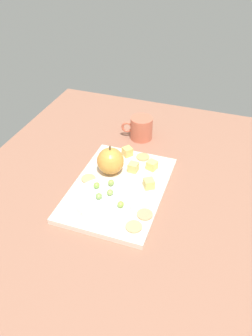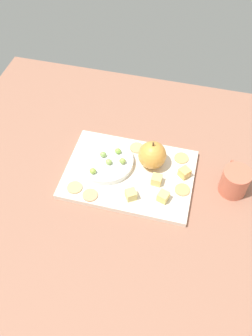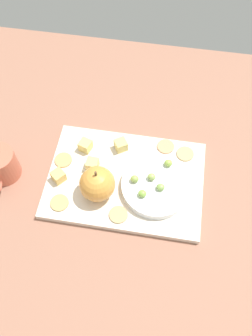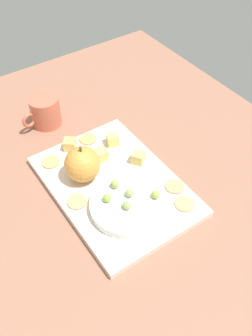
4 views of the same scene
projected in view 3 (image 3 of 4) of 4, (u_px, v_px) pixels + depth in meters
The scene contains 20 objects.
table at pixel (126, 179), 85.84cm from camera, with size 112.19×92.71×3.62cm, color #9C6751.
platter at pixel (125, 180), 82.80cm from camera, with size 35.78×25.05×1.59cm, color #EFE0CC.
serving_dish at pixel (156, 186), 79.99cm from camera, with size 15.62×15.62×1.90cm, color white.
apple_whole at pixel (97, 184), 76.90cm from camera, with size 7.87×7.87×7.87cm, color gold.
apple_stem at pixel (96, 174), 72.98cm from camera, with size 0.50×0.50×1.20cm, color brown.
cheese_cube_0 at pixel (121, 145), 85.16cm from camera, with size 2.67×2.67×2.67cm, color #E0CD6F.
cheese_cube_1 at pixel (58, 176), 80.85cm from camera, with size 2.67×2.67×2.67cm, color #ECC566.
cheese_cube_2 at pixel (93, 163), 82.57cm from camera, with size 2.67×2.67×2.67cm, color #E6C771.
cheese_cube_3 at pixel (85, 145), 85.10cm from camera, with size 2.67×2.67×2.67cm, color #F1D470.
cracker_0 at pixel (59, 203), 78.73cm from camera, with size 4.11×4.11×0.40cm, color tan.
cracker_1 at pixel (166, 147), 86.30cm from camera, with size 4.11×4.11×0.40cm, color tan.
cracker_2 at pixel (63, 160), 84.36cm from camera, with size 4.11×4.11×0.40cm, color tan.
cracker_3 at pixel (118, 215), 77.30cm from camera, with size 4.11×4.11×0.40cm, color tan.
cracker_4 at pixel (185, 154), 85.24cm from camera, with size 4.11×4.11×0.40cm, color tan.
grape_0 at pixel (151, 177), 79.19cm from camera, with size 1.84×1.66×1.61cm, color #99B65A.
grape_1 at pixel (135, 179), 78.85cm from camera, with size 1.84×1.66×1.74cm, color #95B151.
grape_2 at pixel (142, 194), 77.07cm from camera, with size 1.84×1.66×1.63cm, color #8DBF4A.
grape_3 at pixel (161, 187), 77.92cm from camera, with size 1.84×1.66×1.54cm, color #8EB559.
grape_4 at pixel (168, 163), 80.98cm from camera, with size 1.84×1.66×1.64cm, color #9CC04D.
cup at pixel (1, 165), 81.27cm from camera, with size 7.52×10.66×7.72cm.
Camera 3 is at (6.48, -40.53, 77.25)cm, focal length 38.00 mm.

